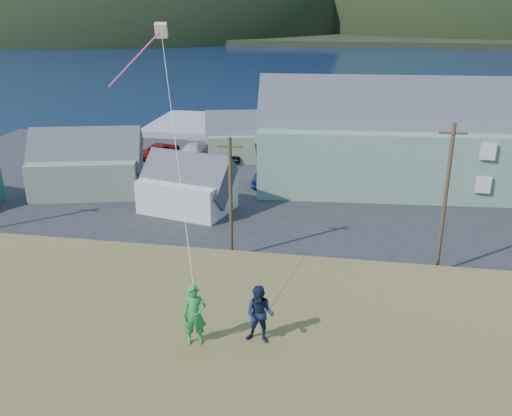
# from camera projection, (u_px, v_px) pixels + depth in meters

# --- Properties ---
(ground) EXTENTS (900.00, 900.00, 0.00)m
(ground) POSITION_uv_depth(u_px,v_px,m) (229.00, 268.00, 36.84)
(ground) COLOR #0A1638
(ground) RESTS_ON ground
(grass_strip) EXTENTS (110.00, 8.00, 0.10)m
(grass_strip) POSITION_uv_depth(u_px,v_px,m) (222.00, 282.00, 34.97)
(grass_strip) COLOR #4C3D19
(grass_strip) RESTS_ON ground
(waterfront_lot) EXTENTS (72.00, 36.00, 0.12)m
(waterfront_lot) POSITION_uv_depth(u_px,v_px,m) (269.00, 186.00, 52.50)
(waterfront_lot) COLOR #28282B
(waterfront_lot) RESTS_ON ground
(wharf) EXTENTS (26.00, 14.00, 0.90)m
(wharf) POSITION_uv_depth(u_px,v_px,m) (250.00, 127.00, 74.56)
(wharf) COLOR gray
(wharf) RESTS_ON ground
(far_shore) EXTENTS (900.00, 320.00, 2.00)m
(far_shore) POSITION_uv_depth(u_px,v_px,m) (349.00, 23.00, 340.96)
(far_shore) COLOR black
(far_shore) RESTS_ON ground
(far_hills) EXTENTS (760.00, 265.00, 143.00)m
(far_hills) POSITION_uv_depth(u_px,v_px,m) (418.00, 26.00, 288.11)
(far_hills) COLOR black
(far_hills) RESTS_ON ground
(lodge) EXTENTS (35.02, 12.32, 12.09)m
(lodge) POSITION_uv_depth(u_px,v_px,m) (453.00, 139.00, 50.28)
(lodge) COLOR slate
(lodge) RESTS_ON waterfront_lot
(shed_palegreen_near) EXTENTS (10.78, 8.18, 6.98)m
(shed_palegreen_near) POSITION_uv_depth(u_px,v_px,m) (86.00, 164.00, 50.10)
(shed_palegreen_near) COLOR gray
(shed_palegreen_near) RESTS_ON waterfront_lot
(shed_white) EXTENTS (8.20, 6.38, 5.79)m
(shed_white) POSITION_uv_depth(u_px,v_px,m) (187.00, 185.00, 45.83)
(shed_white) COLOR silver
(shed_white) RESTS_ON waterfront_lot
(shed_palegreen_far) EXTENTS (10.34, 7.37, 6.28)m
(shed_palegreen_far) POSITION_uv_depth(u_px,v_px,m) (250.00, 137.00, 60.69)
(shed_palegreen_far) COLOR gray
(shed_palegreen_far) RESTS_ON waterfront_lot
(utility_poles) EXTENTS (34.20, 0.24, 9.57)m
(utility_poles) POSITION_uv_depth(u_px,v_px,m) (201.00, 193.00, 36.98)
(utility_poles) COLOR #47331E
(utility_poles) RESTS_ON waterfront_lot
(parked_cars) EXTENTS (25.23, 13.58, 1.58)m
(parked_cars) POSITION_uv_depth(u_px,v_px,m) (178.00, 160.00, 57.90)
(parked_cars) COLOR black
(parked_cars) RESTS_ON waterfront_lot
(kite_flyer_green) EXTENTS (0.76, 0.60, 1.83)m
(kite_flyer_green) POSITION_uv_depth(u_px,v_px,m) (195.00, 315.00, 16.03)
(kite_flyer_green) COLOR #258838
(kite_flyer_green) RESTS_ON hillside
(kite_flyer_navy) EXTENTS (0.90, 0.73, 1.75)m
(kite_flyer_navy) POSITION_uv_depth(u_px,v_px,m) (260.00, 315.00, 16.12)
(kite_flyer_navy) COLOR #15213A
(kite_flyer_navy) RESTS_ON hillside
(kite_rig) EXTENTS (2.32, 4.38, 10.91)m
(kite_rig) POSITION_uv_depth(u_px,v_px,m) (158.00, 38.00, 21.46)
(kite_rig) COLOR beige
(kite_rig) RESTS_ON ground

